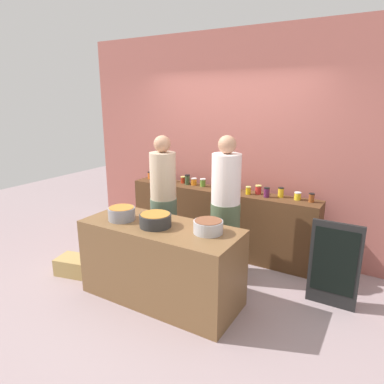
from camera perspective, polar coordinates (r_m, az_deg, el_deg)
ground at (r=4.19m, az=-2.53°, el=-15.12°), size 12.00×12.00×0.00m
storefront_wall at (r=4.93m, az=6.59°, el=7.98°), size 4.80×0.12×3.00m
display_shelf at (r=4.86m, az=4.52°, el=-4.78°), size 2.70×0.36×0.91m
prep_table at (r=3.77m, az=-5.14°, el=-11.53°), size 1.70×0.70×0.84m
preserve_jar_0 at (r=5.38m, az=-6.97°, el=2.77°), size 0.07×0.07×0.11m
preserve_jar_1 at (r=5.18m, az=-3.96°, el=2.51°), size 0.08×0.08×0.14m
preserve_jar_2 at (r=5.07m, az=-1.49°, el=2.05°), size 0.07×0.07×0.10m
preserve_jar_3 at (r=4.98m, az=-0.78°, el=2.08°), size 0.07×0.07×0.14m
preserve_jar_4 at (r=4.96m, az=0.31°, el=1.75°), size 0.09×0.09×0.10m
preserve_jar_5 at (r=4.88m, az=1.81°, el=1.59°), size 0.08×0.08×0.11m
preserve_jar_6 at (r=4.75m, az=3.67°, el=1.30°), size 0.07×0.07×0.13m
preserve_jar_7 at (r=4.69m, az=4.87°, el=1.09°), size 0.07×0.07×0.13m
preserve_jar_8 at (r=4.70m, az=6.69°, el=0.89°), size 0.07×0.07×0.10m
preserve_jar_9 at (r=4.54m, az=9.30°, el=0.27°), size 0.07×0.07×0.10m
preserve_jar_10 at (r=4.56m, az=10.92°, el=0.39°), size 0.08×0.08×0.12m
preserve_jar_11 at (r=4.44m, az=12.26°, el=-0.04°), size 0.08×0.08×0.13m
preserve_jar_12 at (r=4.49m, az=14.49°, el=-0.04°), size 0.08×0.08×0.13m
preserve_jar_13 at (r=4.43m, az=17.09°, el=-0.64°), size 0.08×0.08×0.10m
preserve_jar_14 at (r=4.38m, az=19.18°, el=-0.89°), size 0.07×0.07×0.11m
cooking_pot_left at (r=3.80m, az=-11.57°, el=-3.51°), size 0.29×0.29×0.14m
cooking_pot_center at (r=3.56m, az=-6.09°, el=-4.66°), size 0.33×0.33×0.13m
cooking_pot_right at (r=3.38m, az=2.70°, el=-5.76°), size 0.29×0.29×0.13m
cook_with_tongs at (r=4.29m, az=-4.71°, el=-2.98°), size 0.33×0.33×1.70m
cook_in_cap at (r=4.07m, az=5.52°, el=-3.92°), size 0.35×0.35×1.72m
bread_crate at (r=4.62m, az=-18.86°, el=-11.42°), size 0.47×0.39×0.21m
chalkboard_sign at (r=3.89m, az=22.47°, el=-11.08°), size 0.50×0.04×0.93m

